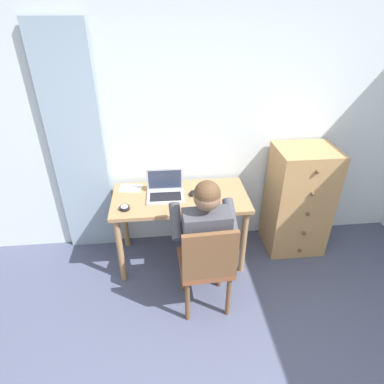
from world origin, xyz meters
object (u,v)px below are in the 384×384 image
object	(u,v)px
laptop	(165,191)
notebook_pad	(131,188)
desk	(180,206)
person_seated	(203,232)
computer_mouse	(193,193)
chair	(207,264)
dresser	(298,200)
desk_clock	(125,208)

from	to	relation	value
laptop	notebook_pad	bearing A→B (deg)	155.07
desk	notebook_pad	world-z (taller)	notebook_pad
person_seated	notebook_pad	world-z (taller)	person_seated
person_seated	notebook_pad	xyz separation A→B (m)	(-0.62, 0.67, 0.06)
computer_mouse	notebook_pad	bearing A→B (deg)	-179.68
chair	person_seated	xyz separation A→B (m)	(-0.01, 0.18, 0.18)
laptop	computer_mouse	bearing A→B (deg)	-2.70
laptop	desk	bearing A→B (deg)	-12.80
person_seated	notebook_pad	distance (m)	0.91
laptop	person_seated	bearing A→B (deg)	-60.68
chair	computer_mouse	size ratio (longest dim) A/B	8.99
dresser	desk_clock	distance (m)	1.72
chair	notebook_pad	xyz separation A→B (m)	(-0.63, 0.85, 0.24)
desk	person_seated	bearing A→B (deg)	-72.38
person_seated	laptop	distance (m)	0.60
dresser	person_seated	distance (m)	1.20
desk	notebook_pad	distance (m)	0.51
desk_clock	desk	bearing A→B (deg)	18.62
desk_clock	person_seated	bearing A→B (deg)	-26.02
chair	desk_clock	distance (m)	0.86
dresser	person_seated	size ratio (longest dim) A/B	0.93
laptop	notebook_pad	world-z (taller)	laptop
computer_mouse	notebook_pad	xyz separation A→B (m)	(-0.58, 0.17, -0.01)
desk	dresser	bearing A→B (deg)	4.16
person_seated	desk_clock	size ratio (longest dim) A/B	13.53
desk	computer_mouse	xyz separation A→B (m)	(0.12, 0.02, 0.12)
person_seated	laptop	size ratio (longest dim) A/B	3.54
person_seated	computer_mouse	distance (m)	0.51
dresser	laptop	world-z (taller)	dresser
dresser	notebook_pad	bearing A→B (deg)	176.67
computer_mouse	chair	bearing A→B (deg)	-70.21
person_seated	desk	bearing A→B (deg)	107.62
computer_mouse	desk_clock	world-z (taller)	computer_mouse
desk	laptop	size ratio (longest dim) A/B	3.66
laptop	desk_clock	xyz separation A→B (m)	(-0.36, -0.20, -0.04)
desk	computer_mouse	distance (m)	0.17
computer_mouse	desk	bearing A→B (deg)	-154.76
chair	notebook_pad	world-z (taller)	chair
person_seated	chair	bearing A→B (deg)	-87.68
dresser	notebook_pad	size ratio (longest dim) A/B	5.36
desk	notebook_pad	bearing A→B (deg)	158.42
dresser	person_seated	xyz separation A→B (m)	(-1.05, -0.57, 0.13)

